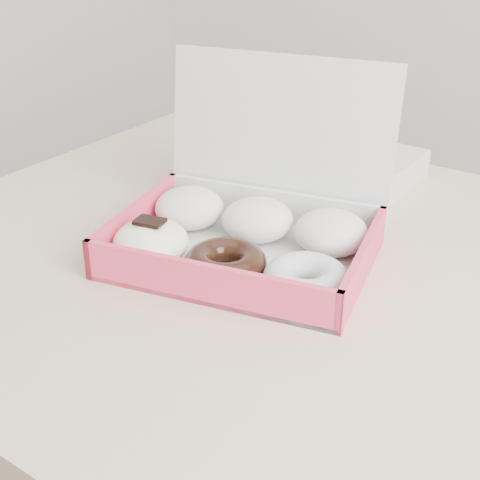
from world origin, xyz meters
The scene contains 3 objects.
table centered at (0.00, 0.00, 0.67)m, with size 1.20×0.80×0.75m.
donut_box centered at (-0.15, -0.02, 0.78)m, with size 0.35×0.31×0.22m.
newspapers centered at (-0.20, 0.24, 0.77)m, with size 0.27×0.21×0.04m, color silver.
Camera 1 is at (0.25, -0.61, 1.14)m, focal length 50.00 mm.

